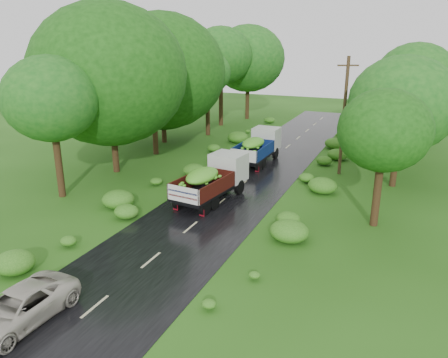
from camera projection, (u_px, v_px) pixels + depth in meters
The scene contains 10 objects.
ground at pixel (151, 260), 20.32m from camera, with size 120.00×120.00×0.00m, color #1E490F.
road at pixel (199, 221), 24.69m from camera, with size 6.50×80.00×0.02m, color black.
road_lines at pixel (206, 214), 25.56m from camera, with size 0.12×69.60×0.00m.
truck_near at pixel (214, 177), 27.51m from camera, with size 2.92×6.39×2.59m.
truck_far at pixel (259, 145), 35.72m from camera, with size 2.28×6.13×2.56m.
car at pixel (18, 308), 15.68m from camera, with size 2.10×4.56×1.27m, color beige.
utility_pole at pixel (344, 116), 31.72m from camera, with size 1.42×0.71×8.63m.
trees_left at pixel (175, 70), 40.18m from camera, with size 7.57×34.95×9.57m.
trees_right at pixel (405, 94), 34.56m from camera, with size 4.95×30.20×7.96m.
shrubs at pixel (252, 172), 32.44m from camera, with size 11.90×44.00×0.70m.
Camera 1 is at (10.28, -15.31, 9.94)m, focal length 35.00 mm.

